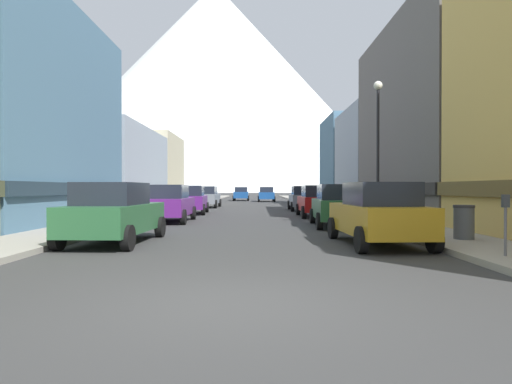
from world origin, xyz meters
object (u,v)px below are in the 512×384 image
car_right_2 (318,201)px  car_right_3 (304,198)px  car_left_1 (170,203)px  pedestrian_0 (362,202)px  car_left_3 (208,197)px  car_left_0 (115,213)px  car_driving_1 (267,194)px  parking_meter_near (507,216)px  trash_bin_right (465,222)px  car_right_0 (379,214)px  car_driving_0 (242,194)px  car_right_1 (339,205)px  streetlamp_right (379,130)px  car_left_2 (191,200)px

car_right_2 → car_right_3: bearing=90.0°
car_left_1 → pedestrian_0: size_ratio=2.85×
car_left_3 → car_right_2: bearing=-58.4°
car_left_0 → car_right_2: size_ratio=1.01×
car_driving_1 → car_left_0: bearing=-97.5°
parking_meter_near → trash_bin_right: size_ratio=1.36×
car_right_0 → car_driving_0: same height
car_right_1 → parking_meter_near: size_ratio=3.37×
car_right_2 → car_driving_0: bearing=99.2°
car_driving_0 → car_driving_1: bearing=-54.1°
car_driving_0 → pedestrian_0: (7.85, -33.47, -0.04)m
car_left_0 → parking_meter_near: car_left_0 is taller
car_right_2 → car_right_3: size_ratio=1.00×
car_right_1 → car_driving_1: 35.42m
car_right_0 → car_left_1: bearing=131.2°
car_right_0 → car_driving_0: 46.28m
car_right_3 → streetlamp_right: size_ratio=0.75×
car_right_3 → trash_bin_right: (2.55, -19.57, -0.26)m
car_driving_1 → parking_meter_near: car_driving_1 is taller
car_left_2 → car_right_3: (7.60, 4.24, 0.00)m
streetlamp_right → car_right_2: bearing=102.8°
car_right_2 → streetlamp_right: 7.67m
car_driving_1 → streetlamp_right: size_ratio=0.75×
car_driving_1 → parking_meter_near: 44.70m
car_left_1 → car_driving_1: (5.40, 32.86, 0.00)m
car_left_1 → car_right_1: (7.60, -2.49, 0.00)m
car_driving_0 → trash_bin_right: (7.95, -45.72, -0.26)m
car_right_3 → streetlamp_right: bearing=-83.7°
car_right_1 → car_driving_0: 40.14m
car_left_0 → car_right_1: same height
car_left_2 → car_driving_0: bearing=85.9°
car_left_2 → pedestrian_0: (10.05, -3.08, -0.04)m
car_right_2 → parking_meter_near: bearing=-82.8°
car_right_2 → streetlamp_right: streetlamp_right is taller
car_right_1 → car_driving_0: same height
car_driving_0 → car_right_1: bearing=-82.3°
car_right_3 → parking_meter_near: 22.87m
car_right_0 → car_right_3: same height
car_left_2 → car_driving_0: (2.20, 30.39, 0.00)m
streetlamp_right → pedestrian_0: bearing=82.5°
car_left_1 → car_right_2: bearing=26.9°
car_left_0 → car_right_2: same height
car_driving_1 → trash_bin_right: bearing=-83.4°
parking_meter_near → car_right_2: bearing=97.2°
car_left_0 → car_left_3: size_ratio=1.01×
car_left_3 → car_right_3: bearing=-33.8°
car_left_0 → parking_meter_near: size_ratio=3.36×
car_left_1 → parking_meter_near: 15.06m
car_left_0 → car_driving_0: size_ratio=1.01×
car_driving_0 → car_driving_1: size_ratio=1.00×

